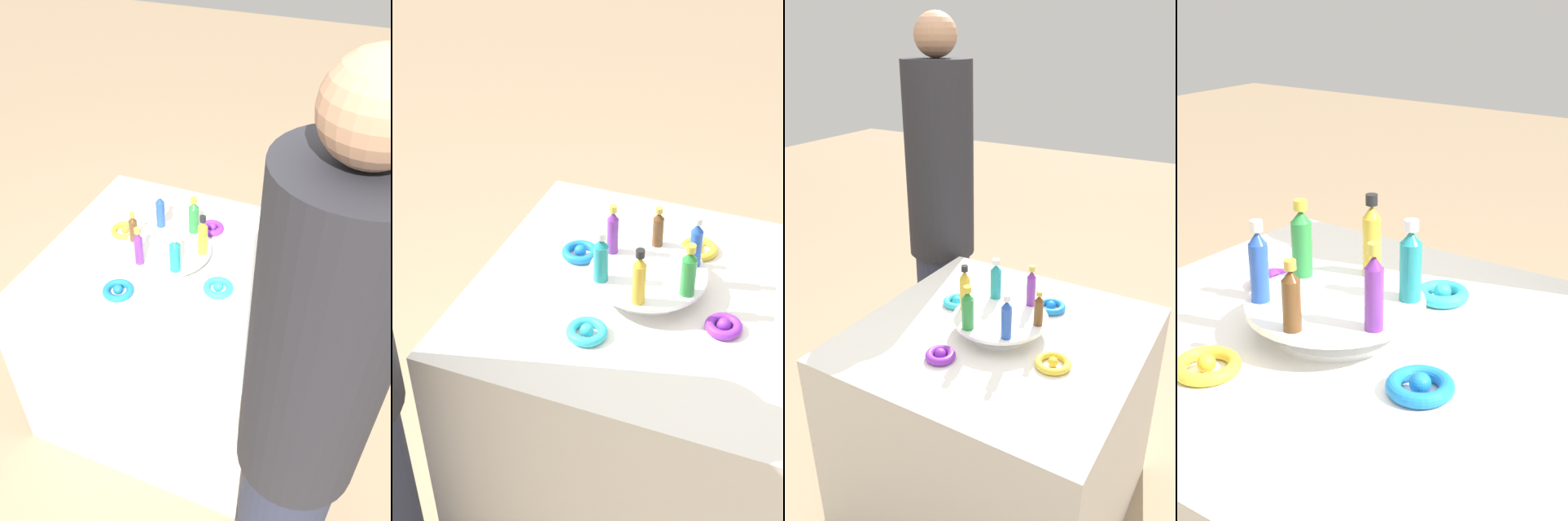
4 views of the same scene
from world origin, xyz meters
TOP-DOWN VIEW (x-y plane):
  - ground_plane at (0.00, 0.00)m, footprint 12.00×12.00m
  - party_table at (0.00, 0.00)m, footprint 0.89×0.89m
  - display_stand at (0.00, 0.00)m, footprint 0.30×0.30m
  - bottle_brown at (-0.12, -0.01)m, footprint 0.03×0.03m
  - bottle_purple at (-0.05, -0.11)m, footprint 0.03×0.03m
  - bottle_teal at (0.07, -0.10)m, footprint 0.04×0.04m
  - bottle_gold at (0.12, 0.01)m, footprint 0.03×0.03m
  - bottle_green at (0.05, 0.11)m, footprint 0.04×0.04m
  - bottle_blue at (-0.07, 0.10)m, footprint 0.03×0.03m
  - ribbon_bow_purple at (0.08, 0.22)m, footprint 0.09×0.09m
  - ribbon_bow_gold at (-0.22, 0.08)m, footprint 0.11×0.11m
  - ribbon_bow_blue at (-0.08, -0.22)m, footprint 0.10×0.10m
  - ribbon_bow_teal at (0.22, -0.08)m, footprint 0.10×0.10m
  - person_figure at (0.59, -0.53)m, footprint 0.29×0.29m

SIDE VIEW (x-z plane):
  - ground_plane at x=0.00m, z-range 0.00..0.00m
  - party_table at x=0.00m, z-range 0.00..0.76m
  - ribbon_bow_gold at x=-0.22m, z-range 0.75..0.78m
  - ribbon_bow_blue at x=-0.08m, z-range 0.75..0.79m
  - ribbon_bow_teal at x=0.22m, z-range 0.75..0.79m
  - ribbon_bow_purple at x=0.08m, z-range 0.75..0.79m
  - display_stand at x=0.00m, z-range 0.76..0.82m
  - person_figure at x=0.59m, z-range 0.01..1.73m
  - bottle_brown at x=-0.12m, z-range 0.81..0.93m
  - bottle_teal at x=0.07m, z-range 0.81..0.95m
  - bottle_blue at x=-0.07m, z-range 0.81..0.95m
  - bottle_purple at x=-0.05m, z-range 0.81..0.95m
  - bottle_green at x=0.05m, z-range 0.81..0.95m
  - bottle_gold at x=0.12m, z-range 0.81..0.96m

